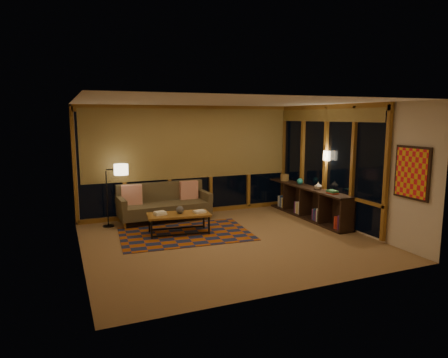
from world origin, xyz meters
name	(u,v)px	position (x,y,z in m)	size (l,w,h in m)	color
floor	(229,241)	(0.00, 0.00, 0.00)	(5.50, 5.00, 0.01)	olive
ceiling	(229,102)	(0.00, 0.00, 2.70)	(5.50, 5.00, 0.01)	white
walls	(229,173)	(0.00, 0.00, 1.35)	(5.51, 5.01, 2.70)	beige
window_wall_back	(190,161)	(0.00, 2.43, 1.35)	(5.30, 0.16, 2.60)	brown
window_wall_right	(325,164)	(2.68, 0.60, 1.35)	(0.16, 3.70, 2.60)	brown
wall_art	(412,173)	(2.71, -1.85, 1.45)	(0.06, 0.74, 0.94)	red
wall_sconce	(327,156)	(2.62, 0.45, 1.55)	(0.12, 0.18, 0.22)	#FFE8BA
sofa	(164,203)	(-0.78, 2.00, 0.43)	(2.11, 0.85, 0.86)	brown
pillow_left	(132,195)	(-1.51, 2.11, 0.66)	(0.46, 0.15, 0.46)	red
pillow_right	(189,190)	(-0.12, 2.21, 0.65)	(0.44, 0.15, 0.44)	red
area_rug	(185,234)	(-0.66, 0.76, 0.01)	(2.66, 1.77, 0.01)	#92410D
coffee_table	(179,224)	(-0.78, 0.85, 0.21)	(1.28, 0.59, 0.43)	brown
book_stack_a	(160,213)	(-1.15, 0.91, 0.47)	(0.26, 0.21, 0.08)	#F4EDCC
book_stack_b	(200,211)	(-0.34, 0.78, 0.45)	(0.25, 0.20, 0.05)	#F4EDCC
ceramic_pot	(180,210)	(-0.75, 0.85, 0.51)	(0.16, 0.16, 0.16)	black
floor_lamp	(107,196)	(-2.08, 1.99, 0.70)	(0.47, 0.31, 1.41)	black
bookshelf	(306,202)	(2.49, 1.00, 0.38)	(0.40, 3.03, 0.76)	black
basket	(285,177)	(2.47, 1.99, 0.84)	(0.22, 0.22, 0.16)	olive
teal_bowl	(300,181)	(2.49, 1.31, 0.84)	(0.16, 0.16, 0.16)	#1C7A76
vase	(318,186)	(2.49, 0.55, 0.85)	(0.17, 0.17, 0.18)	tan
shelf_book_stack	(332,192)	(2.49, 0.03, 0.80)	(0.18, 0.26, 0.07)	#F4EDCC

